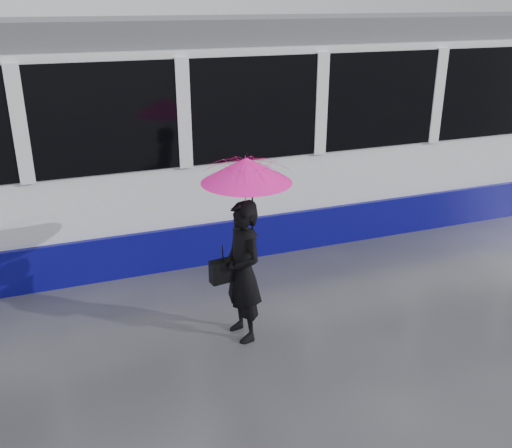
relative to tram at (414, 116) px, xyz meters
name	(u,v)px	position (x,y,z in m)	size (l,w,h in m)	color
ground	(272,297)	(-3.75, -2.50, -1.64)	(90.00, 90.00, 0.00)	#2E2E33
rails	(215,229)	(-3.75, 0.00, -1.63)	(34.00, 1.51, 0.02)	#3F3D38
tram	(414,116)	(0.00, 0.00, 0.00)	(26.00, 2.56, 3.35)	white
woman	(243,272)	(-4.40, -3.20, -0.82)	(0.59, 0.39, 1.63)	black
umbrella	(247,187)	(-4.35, -3.20, 0.14)	(1.09, 1.09, 1.10)	#FE1563
handbag	(223,271)	(-4.62, -3.18, -0.79)	(0.31, 0.17, 0.43)	black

